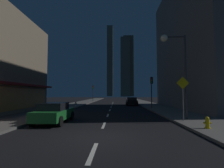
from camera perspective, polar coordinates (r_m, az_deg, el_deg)
name	(u,v)px	position (r m, az deg, el deg)	size (l,w,h in m)	color
ground_plane	(113,103)	(40.13, 0.32, -6.38)	(78.00, 136.00, 0.10)	black
sidewalk_right	(143,102)	(40.58, 10.31, -6.12)	(4.00, 76.00, 0.15)	#605E59
sidewalk_left	(83,102)	(40.87, -9.60, -6.11)	(4.00, 76.00, 0.15)	#605E59
lane_marking_center	(111,108)	(24.36, -0.47, -8.21)	(0.16, 38.60, 0.01)	silver
building_apartment_right	(212,42)	(28.62, 30.69, 11.97)	(11.00, 20.00, 18.80)	slate
skyscraper_distant_tall	(110,61)	(164.76, -0.69, 7.75)	(5.54, 7.37, 67.63)	#5F5B47
skyscraper_distant_mid	(125,67)	(136.70, 4.45, 5.81)	(7.31, 5.28, 47.66)	#544F3F
skyscraper_distant_short	(128,66)	(149.29, 5.53, 6.05)	(8.74, 5.54, 52.88)	#423E31
car_parked_near	(54,113)	(12.90, -18.88, -9.07)	(1.98, 4.24, 1.45)	#1E722D
car_parked_far	(132,101)	(31.20, 6.63, -5.77)	(1.98, 4.24, 1.45)	black
fire_hydrant_yellow_near	(207,123)	(11.03, 29.43, -11.33)	(0.42, 0.30, 0.65)	yellow
fire_hydrant_far_left	(76,104)	(28.78, -12.11, -6.50)	(0.42, 0.30, 0.65)	#B2B2B2
traffic_light_near_right	(152,85)	(23.02, 13.19, -0.47)	(0.32, 0.48, 4.20)	#2D2D2D
traffic_light_far_left	(93,90)	(45.83, -6.44, -1.93)	(0.32, 0.48, 4.20)	#2D2D2D
street_lamp_right	(174,55)	(14.26, 20.30, 9.00)	(1.96, 0.56, 6.58)	#38383D
pedestrian_crossing_sign	(183,95)	(13.16, 22.76, -3.31)	(0.91, 0.08, 3.15)	slate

